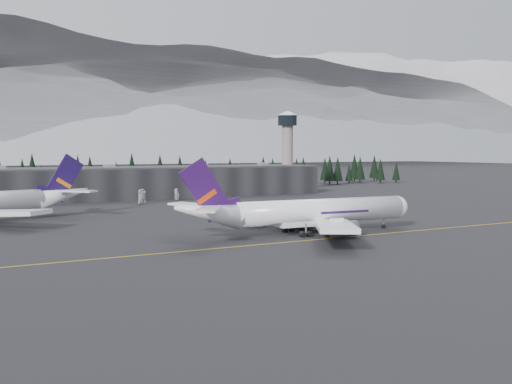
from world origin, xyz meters
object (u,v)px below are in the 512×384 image
terminal (134,182)px  control_tower (287,142)px  gse_vehicle_a (142,202)px  jet_main (302,212)px  gse_vehicle_b (177,198)px

terminal → control_tower: bearing=2.3°
control_tower → gse_vehicle_a: size_ratio=6.89×
gse_vehicle_a → terminal: bearing=62.9°
jet_main → gse_vehicle_a: bearing=100.5°
terminal → jet_main: 118.58m
terminal → jet_main: jet_main is taller
gse_vehicle_a → gse_vehicle_b: size_ratio=1.18×
terminal → gse_vehicle_b: (10.74, -20.64, -5.51)m
gse_vehicle_b → jet_main: bearing=-7.8°
jet_main → gse_vehicle_b: bearing=90.1°
gse_vehicle_a → gse_vehicle_b: 18.96m
jet_main → terminal: bearing=95.9°
jet_main → gse_vehicle_a: size_ratio=11.03×
jet_main → gse_vehicle_a: jet_main is taller
control_tower → gse_vehicle_b: (-64.26, -23.64, -22.61)m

